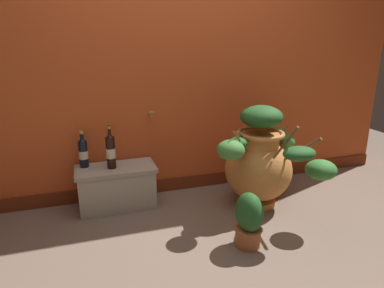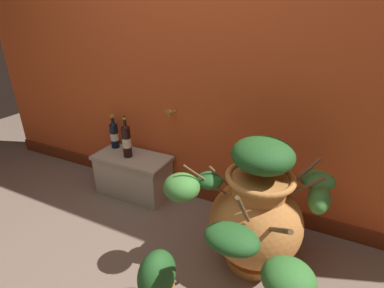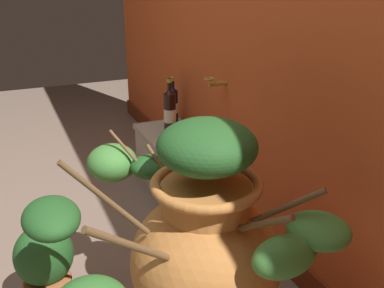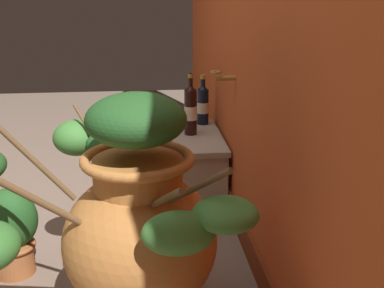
{
  "view_description": "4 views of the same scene",
  "coord_description": "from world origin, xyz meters",
  "px_view_note": "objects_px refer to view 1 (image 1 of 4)",
  "views": [
    {
      "loc": [
        -0.76,
        -1.77,
        1.36
      ],
      "look_at": [
        0.06,
        0.78,
        0.53
      ],
      "focal_mm": 32.2,
      "sensor_mm": 36.0,
      "label": 1
    },
    {
      "loc": [
        0.84,
        -0.79,
        1.46
      ],
      "look_at": [
        0.04,
        0.85,
        0.62
      ],
      "focal_mm": 27.03,
      "sensor_mm": 36.0,
      "label": 2
    },
    {
      "loc": [
        1.83,
        0.01,
        1.33
      ],
      "look_at": [
        -0.08,
        0.84,
        0.49
      ],
      "focal_mm": 42.3,
      "sensor_mm": 36.0,
      "label": 3
    },
    {
      "loc": [
        2.23,
        0.62,
        1.21
      ],
      "look_at": [
        -0.06,
        0.86,
        0.46
      ],
      "focal_mm": 47.93,
      "sensor_mm": 36.0,
      "label": 4
    }
  ],
  "objects_px": {
    "wine_bottle_left": "(111,150)",
    "potted_shrub": "(249,219)",
    "terracotta_urn": "(261,161)",
    "wine_bottle_middle": "(83,152)"
  },
  "relations": [
    {
      "from": "wine_bottle_middle",
      "to": "potted_shrub",
      "type": "distance_m",
      "value": 1.42
    },
    {
      "from": "potted_shrub",
      "to": "wine_bottle_left",
      "type": "bearing_deg",
      "value": 133.83
    },
    {
      "from": "potted_shrub",
      "to": "terracotta_urn",
      "type": "bearing_deg",
      "value": 55.15
    },
    {
      "from": "terracotta_urn",
      "to": "potted_shrub",
      "type": "relative_size",
      "value": 2.48
    },
    {
      "from": "wine_bottle_left",
      "to": "potted_shrub",
      "type": "relative_size",
      "value": 0.91
    },
    {
      "from": "wine_bottle_left",
      "to": "potted_shrub",
      "type": "bearing_deg",
      "value": -46.17
    },
    {
      "from": "wine_bottle_middle",
      "to": "potted_shrub",
      "type": "height_order",
      "value": "wine_bottle_middle"
    },
    {
      "from": "wine_bottle_left",
      "to": "wine_bottle_middle",
      "type": "height_order",
      "value": "wine_bottle_left"
    },
    {
      "from": "terracotta_urn",
      "to": "wine_bottle_left",
      "type": "height_order",
      "value": "terracotta_urn"
    },
    {
      "from": "terracotta_urn",
      "to": "potted_shrub",
      "type": "distance_m",
      "value": 0.66
    }
  ]
}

